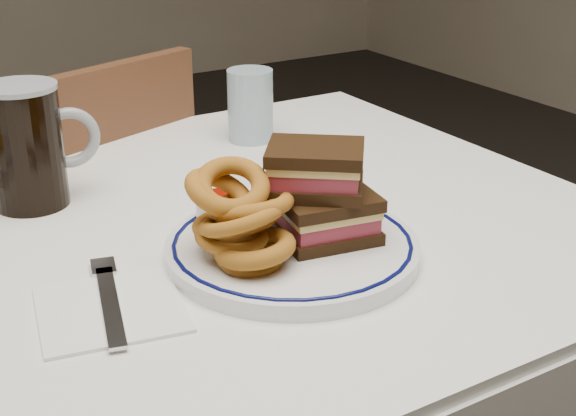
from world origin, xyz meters
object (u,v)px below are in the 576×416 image
main_plate (292,248)px  beer_mug (28,145)px  chair_far (76,272)px  reuben_sandwich (321,193)px

main_plate → beer_mug: size_ratio=1.79×
chair_far → main_plate: chair_far is taller
reuben_sandwich → main_plate: bearing=167.9°
chair_far → reuben_sandwich: 0.73m
chair_far → reuben_sandwich: reuben_sandwich is taller
chair_far → beer_mug: (-0.12, -0.31, 0.36)m
reuben_sandwich → beer_mug: (-0.24, 0.32, 0.01)m
main_plate → reuben_sandwich: reuben_sandwich is taller
chair_far → beer_mug: bearing=-111.6°
main_plate → reuben_sandwich: 0.07m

